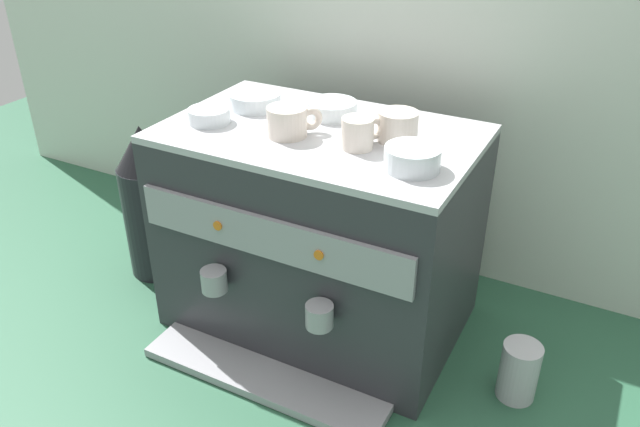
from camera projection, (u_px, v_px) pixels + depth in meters
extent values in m
plane|color=#28563D|center=(320.00, 315.00, 1.59)|extent=(4.00, 4.00, 0.00)
cube|color=silver|center=(388.00, 68.00, 1.61)|extent=(2.80, 0.03, 1.06)
cube|color=#2D2D33|center=(320.00, 233.00, 1.47)|extent=(0.67, 0.42, 0.48)
cube|color=#B7B7BC|center=(320.00, 134.00, 1.35)|extent=(0.67, 0.42, 0.02)
cube|color=#939399|center=(268.00, 238.00, 1.25)|extent=(0.61, 0.01, 0.09)
cylinder|color=orange|center=(218.00, 226.00, 1.29)|extent=(0.02, 0.01, 0.02)
cylinder|color=orange|center=(319.00, 255.00, 1.20)|extent=(0.02, 0.01, 0.02)
cube|color=#939399|center=(264.00, 378.00, 1.38)|extent=(0.57, 0.12, 0.02)
cylinder|color=#939399|center=(214.00, 280.00, 1.35)|extent=(0.06, 0.06, 0.05)
cylinder|color=#939399|center=(319.00, 316.00, 1.25)|extent=(0.06, 0.06, 0.05)
cylinder|color=beige|center=(357.00, 133.00, 1.25)|extent=(0.06, 0.06, 0.06)
torus|color=beige|center=(374.00, 129.00, 1.27)|extent=(0.03, 0.05, 0.05)
cylinder|color=beige|center=(398.00, 126.00, 1.29)|extent=(0.08, 0.08, 0.06)
torus|color=beige|center=(373.00, 128.00, 1.28)|extent=(0.05, 0.04, 0.05)
cylinder|color=beige|center=(287.00, 122.00, 1.31)|extent=(0.08, 0.08, 0.06)
torus|color=beige|center=(311.00, 119.00, 1.32)|extent=(0.05, 0.05, 0.05)
cylinder|color=silver|center=(255.00, 100.00, 1.46)|extent=(0.12, 0.12, 0.03)
cylinder|color=silver|center=(255.00, 106.00, 1.47)|extent=(0.07, 0.07, 0.01)
cylinder|color=silver|center=(332.00, 109.00, 1.41)|extent=(0.11, 0.11, 0.03)
cylinder|color=silver|center=(332.00, 114.00, 1.42)|extent=(0.06, 0.06, 0.01)
cylinder|color=silver|center=(412.00, 158.00, 1.17)|extent=(0.11, 0.11, 0.04)
cylinder|color=silver|center=(412.00, 166.00, 1.18)|extent=(0.06, 0.06, 0.01)
cylinder|color=silver|center=(209.00, 116.00, 1.38)|extent=(0.09, 0.09, 0.03)
cylinder|color=silver|center=(210.00, 121.00, 1.38)|extent=(0.05, 0.05, 0.01)
cylinder|color=black|center=(153.00, 220.00, 1.69)|extent=(0.14, 0.14, 0.31)
cone|color=black|center=(142.00, 147.00, 1.59)|extent=(0.14, 0.14, 0.11)
cylinder|color=#B7B7BC|center=(519.00, 371.00, 1.32)|extent=(0.08, 0.08, 0.13)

